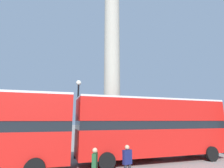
{
  "coord_description": "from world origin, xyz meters",
  "views": [
    {
      "loc": [
        -4.68,
        -16.04,
        2.81
      ],
      "look_at": [
        0.0,
        0.0,
        6.3
      ],
      "focal_mm": 28.0,
      "sensor_mm": 36.0,
      "label": 1
    }
  ],
  "objects_px": {
    "monument_column": "(112,77)",
    "pedestrian_near_lamp": "(127,162)",
    "pedestrian_by_plinth": "(95,166)",
    "street_lamp": "(77,113)",
    "bus_a": "(153,126)",
    "equestrian_statue": "(179,130)"
  },
  "relations": [
    {
      "from": "monument_column",
      "to": "pedestrian_near_lamp",
      "type": "bearing_deg",
      "value": -101.17
    },
    {
      "from": "pedestrian_near_lamp",
      "to": "pedestrian_by_plinth",
      "type": "distance_m",
      "value": 1.69
    },
    {
      "from": "street_lamp",
      "to": "pedestrian_by_plinth",
      "type": "bearing_deg",
      "value": -88.27
    },
    {
      "from": "pedestrian_near_lamp",
      "to": "pedestrian_by_plinth",
      "type": "relative_size",
      "value": 1.0
    },
    {
      "from": "bus_a",
      "to": "pedestrian_by_plinth",
      "type": "height_order",
      "value": "bus_a"
    },
    {
      "from": "monument_column",
      "to": "equestrian_statue",
      "type": "bearing_deg",
      "value": 22.09
    },
    {
      "from": "monument_column",
      "to": "bus_a",
      "type": "height_order",
      "value": "monument_column"
    },
    {
      "from": "bus_a",
      "to": "street_lamp",
      "type": "relative_size",
      "value": 1.83
    },
    {
      "from": "pedestrian_by_plinth",
      "to": "monument_column",
      "type": "bearing_deg",
      "value": -179.64
    },
    {
      "from": "bus_a",
      "to": "equestrian_statue",
      "type": "height_order",
      "value": "equestrian_statue"
    },
    {
      "from": "monument_column",
      "to": "pedestrian_by_plinth",
      "type": "xyz_separation_m",
      "value": [
        -3.19,
        -8.35,
        -6.11
      ]
    },
    {
      "from": "pedestrian_by_plinth",
      "to": "bus_a",
      "type": "bearing_deg",
      "value": 149.89
    },
    {
      "from": "equestrian_statue",
      "to": "street_lamp",
      "type": "xyz_separation_m",
      "value": [
        -13.91,
        -6.08,
        1.81
      ]
    },
    {
      "from": "monument_column",
      "to": "pedestrian_near_lamp",
      "type": "height_order",
      "value": "monument_column"
    },
    {
      "from": "street_lamp",
      "to": "pedestrian_near_lamp",
      "type": "xyz_separation_m",
      "value": [
        1.83,
        -6.09,
        -2.43
      ]
    },
    {
      "from": "monument_column",
      "to": "street_lamp",
      "type": "distance_m",
      "value": 5.32
    },
    {
      "from": "pedestrian_near_lamp",
      "to": "pedestrian_by_plinth",
      "type": "xyz_separation_m",
      "value": [
        -1.63,
        -0.45,
        0.0
      ]
    },
    {
      "from": "monument_column",
      "to": "pedestrian_by_plinth",
      "type": "distance_m",
      "value": 10.82
    },
    {
      "from": "bus_a",
      "to": "street_lamp",
      "type": "xyz_separation_m",
      "value": [
        -5.26,
        2.49,
        0.95
      ]
    },
    {
      "from": "monument_column",
      "to": "bus_a",
      "type": "distance_m",
      "value": 6.59
    },
    {
      "from": "pedestrian_near_lamp",
      "to": "pedestrian_by_plinth",
      "type": "height_order",
      "value": "pedestrian_by_plinth"
    },
    {
      "from": "street_lamp",
      "to": "monument_column",
      "type": "bearing_deg",
      "value": 28.12
    }
  ]
}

